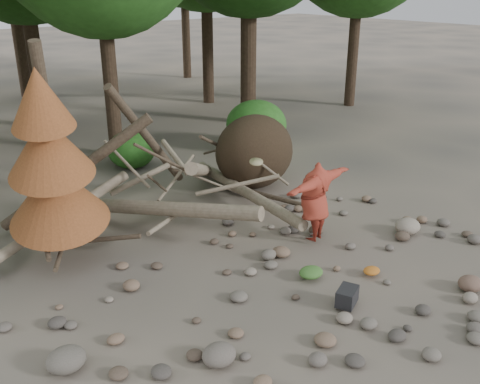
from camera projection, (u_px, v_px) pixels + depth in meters
ground at (298, 282)px, 9.96m from camera, size 120.00×120.00×0.00m
deadfall_pile at (239, 158)px, 13.84m from camera, size 8.55×5.24×3.30m
dead_conifer at (51, 164)px, 9.77m from camera, size 2.06×2.16×4.35m
bush_mid at (131, 150)px, 15.83m from camera, size 1.40×1.40×1.12m
bush_right at (256, 124)px, 17.63m from camera, size 2.00×2.00×1.60m
frisbee_thrower at (315, 201)px, 11.15m from camera, size 2.50×1.02×1.95m
backpack at (347, 299)px, 9.17m from camera, size 0.53×0.45×0.30m
cloth_green at (311, 275)px, 10.04m from camera, size 0.49×0.41×0.18m
cloth_orange at (371, 273)px, 10.15m from camera, size 0.35×0.29×0.13m
boulder_front_left at (219, 355)px, 7.80m from camera, size 0.52×0.47×0.31m
boulder_front_right at (470, 283)px, 9.66m from camera, size 0.46×0.42×0.28m
boulder_mid_right at (408, 226)px, 11.82m from camera, size 0.58×0.52×0.35m
boulder_mid_left at (66, 360)px, 7.67m from camera, size 0.58×0.52×0.35m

